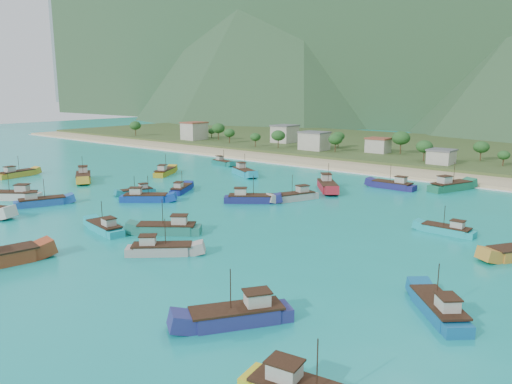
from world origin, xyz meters
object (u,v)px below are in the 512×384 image
Objects in this scene: boat_1 at (83,177)px; boat_12 at (239,316)px; boat_26 at (244,172)px; boat_23 at (161,250)px; boat_27 at (327,186)px; boat_2 at (181,190)px; boat_22 at (250,199)px; boat_15 at (447,231)px; boat_11 at (145,198)px; boat_17 at (450,187)px; boat_13 at (41,202)px; boat_19 at (439,310)px; boat_4 at (223,163)px; boat_31 at (295,197)px; boat_10 at (137,192)px; boat_29 at (165,172)px; boat_25 at (393,186)px; boat_24 at (168,229)px; boat_20 at (105,228)px; boat_28 at (14,196)px; boat_6 at (17,174)px.

boat_12 is at bearing 99.95° from boat_1.
boat_26 is (-61.59, 71.02, 0.03)m from boat_12.
boat_23 is 0.80× the size of boat_27.
boat_2 is 0.90× the size of boat_22.
boat_22 is at bearing 95.14° from boat_15.
boat_1 is at bearing -139.28° from boat_11.
boat_17 reaches higher than boat_11.
boat_13 is 1.11× the size of boat_19.
boat_4 is at bearing -92.49° from boat_26.
boat_22 is (-29.42, -42.20, -0.17)m from boat_17.
boat_10 is at bearing 50.76° from boat_31.
boat_29 is (-23.93, 25.84, 0.03)m from boat_11.
boat_25 is 28.86m from boat_31.
boat_24 is 50.52m from boat_27.
boat_20 is 34.29m from boat_22.
boat_24 is at bearing 48.41° from boat_27.
boat_12 is 1.02× the size of boat_25.
boat_25 is (-11.83, -7.18, -0.16)m from boat_17.
boat_13 is at bearing -138.86° from boat_23.
boat_29 reaches higher than boat_13.
boat_26 is (-20.33, 60.17, 0.18)m from boat_20.
boat_26 is at bearing -74.50° from boat_10.
boat_23 is 0.83× the size of boat_28.
boat_23 reaches higher than boat_20.
boat_29 is (-22.33, 13.65, 0.15)m from boat_2.
boat_17 is 73.92m from boat_24.
boat_1 is 96.04m from boat_12.
boat_27 reaches higher than boat_15.
boat_6 is 46.52m from boat_10.
boat_31 is (1.35, 36.01, -0.04)m from boat_24.
boat_13 is 1.03× the size of boat_22.
boat_28 reaches higher than boat_26.
boat_23 is (45.29, -4.50, -0.04)m from boat_13.
boat_29 reaches higher than boat_2.
boat_2 is 0.85× the size of boat_12.
boat_28 is (-48.12, -4.51, 0.06)m from boat_24.
boat_29 is (-55.23, 47.16, 0.08)m from boat_23.
boat_19 is 73.39m from boat_25.
boat_28 is (-80.06, 12.79, 0.04)m from boat_12.
boat_1 is 95.21m from boat_15.
boat_6 is 1.05× the size of boat_22.
boat_24 is at bearing 50.33° from boat_4.
boat_19 is at bearing -13.96° from boat_6.
boat_25 is 16.87m from boat_27.
boat_13 is at bearing 92.70° from boat_10.
boat_19 is at bearing 21.69° from boat_13.
boat_17 is at bearing 178.52° from boat_27.
boat_26 is at bearing 173.84° from boat_1.
boat_20 is (15.89, -31.99, 0.05)m from boat_2.
boat_13 is 0.84× the size of boat_17.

